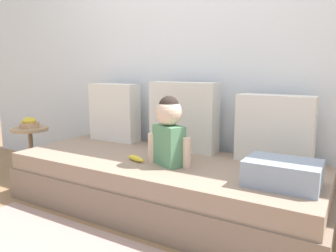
% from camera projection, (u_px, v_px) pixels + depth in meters
% --- Properties ---
extents(ground_plane, '(12.00, 12.00, 0.00)m').
position_uv_depth(ground_plane, '(161.00, 208.00, 2.40)').
color(ground_plane, '#93704C').
extents(back_wall, '(5.48, 0.10, 2.32)m').
position_uv_depth(back_wall, '(197.00, 51.00, 2.68)').
color(back_wall, silver).
rests_on(back_wall, ground).
extents(couch, '(2.28, 0.88, 0.37)m').
position_uv_depth(couch, '(161.00, 184.00, 2.37)').
color(couch, '#826C5B').
rests_on(couch, ground).
extents(throw_pillow_left, '(0.47, 0.16, 0.51)m').
position_uv_depth(throw_pillow_left, '(115.00, 112.00, 2.93)').
color(throw_pillow_left, silver).
rests_on(throw_pillow_left, couch).
extents(throw_pillow_center, '(0.55, 0.16, 0.54)m').
position_uv_depth(throw_pillow_center, '(184.00, 116.00, 2.58)').
color(throw_pillow_center, silver).
rests_on(throw_pillow_center, couch).
extents(throw_pillow_right, '(0.52, 0.16, 0.47)m').
position_uv_depth(throw_pillow_right, '(274.00, 129.00, 2.23)').
color(throw_pillow_right, silver).
rests_on(throw_pillow_right, couch).
extents(toddler, '(0.33, 0.20, 0.47)m').
position_uv_depth(toddler, '(169.00, 129.00, 2.16)').
color(toddler, '#568E66').
rests_on(toddler, couch).
extents(banana, '(0.18, 0.10, 0.04)m').
position_uv_depth(banana, '(136.00, 158.00, 2.29)').
color(banana, yellow).
rests_on(banana, couch).
extents(folded_blanket, '(0.40, 0.28, 0.14)m').
position_uv_depth(folded_blanket, '(282.00, 173.00, 1.80)').
color(folded_blanket, '#8E9EB2').
rests_on(folded_blanket, couch).
extents(side_table, '(0.34, 0.34, 0.46)m').
position_uv_depth(side_table, '(30.00, 139.00, 3.10)').
color(side_table, tan).
rests_on(side_table, ground).
extents(fruit_bowl, '(0.18, 0.18, 0.10)m').
position_uv_depth(fruit_bowl, '(29.00, 123.00, 3.07)').
color(fruit_bowl, tan).
rests_on(fruit_bowl, side_table).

